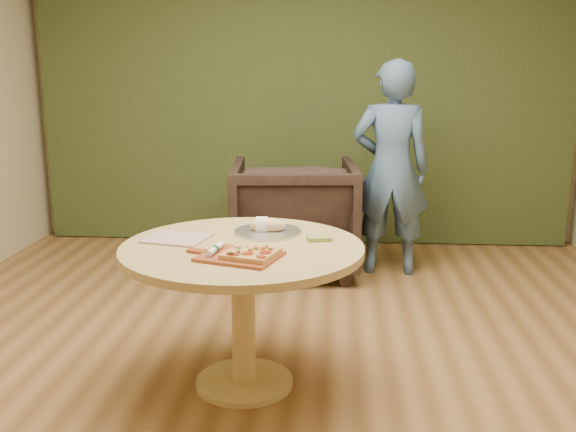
{
  "coord_description": "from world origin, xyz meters",
  "views": [
    {
      "loc": [
        0.3,
        -2.98,
        1.61
      ],
      "look_at": [
        0.06,
        0.25,
        0.85
      ],
      "focal_mm": 40.0,
      "sensor_mm": 36.0,
      "label": 1
    }
  ],
  "objects_px": {
    "pedestal_table": "(243,272)",
    "armchair": "(294,211)",
    "pizza_paddle": "(238,256)",
    "bread_roll": "(266,225)",
    "flatbread_pizza": "(251,253)",
    "person_standing": "(391,169)",
    "cutlery_roll": "(215,249)",
    "serving_tray": "(268,232)"
  },
  "relations": [
    {
      "from": "pedestal_table",
      "to": "armchair",
      "type": "relative_size",
      "value": 1.22
    },
    {
      "from": "pizza_paddle",
      "to": "bread_roll",
      "type": "height_order",
      "value": "bread_roll"
    },
    {
      "from": "flatbread_pizza",
      "to": "bread_roll",
      "type": "distance_m",
      "value": 0.47
    },
    {
      "from": "person_standing",
      "to": "armchair",
      "type": "bearing_deg",
      "value": 2.74
    },
    {
      "from": "pizza_paddle",
      "to": "cutlery_roll",
      "type": "height_order",
      "value": "cutlery_roll"
    },
    {
      "from": "flatbread_pizza",
      "to": "serving_tray",
      "type": "height_order",
      "value": "flatbread_pizza"
    },
    {
      "from": "serving_tray",
      "to": "armchair",
      "type": "distance_m",
      "value": 1.71
    },
    {
      "from": "pedestal_table",
      "to": "serving_tray",
      "type": "height_order",
      "value": "serving_tray"
    },
    {
      "from": "person_standing",
      "to": "cutlery_roll",
      "type": "bearing_deg",
      "value": 66.55
    },
    {
      "from": "armchair",
      "to": "pizza_paddle",
      "type": "bearing_deg",
      "value": 82.06
    },
    {
      "from": "flatbread_pizza",
      "to": "cutlery_roll",
      "type": "bearing_deg",
      "value": 164.83
    },
    {
      "from": "cutlery_roll",
      "to": "person_standing",
      "type": "bearing_deg",
      "value": 74.78
    },
    {
      "from": "flatbread_pizza",
      "to": "armchair",
      "type": "height_order",
      "value": "armchair"
    },
    {
      "from": "pizza_paddle",
      "to": "armchair",
      "type": "bearing_deg",
      "value": 104.86
    },
    {
      "from": "pedestal_table",
      "to": "pizza_paddle",
      "type": "relative_size",
      "value": 2.53
    },
    {
      "from": "flatbread_pizza",
      "to": "serving_tray",
      "type": "distance_m",
      "value": 0.47
    },
    {
      "from": "bread_roll",
      "to": "armchair",
      "type": "relative_size",
      "value": 0.2
    },
    {
      "from": "pedestal_table",
      "to": "flatbread_pizza",
      "type": "relative_size",
      "value": 4.33
    },
    {
      "from": "pizza_paddle",
      "to": "flatbread_pizza",
      "type": "height_order",
      "value": "flatbread_pizza"
    },
    {
      "from": "pedestal_table",
      "to": "flatbread_pizza",
      "type": "xyz_separation_m",
      "value": [
        0.07,
        -0.23,
        0.17
      ]
    },
    {
      "from": "flatbread_pizza",
      "to": "cutlery_roll",
      "type": "xyz_separation_m",
      "value": [
        -0.17,
        0.05,
        0.0
      ]
    },
    {
      "from": "pedestal_table",
      "to": "cutlery_roll",
      "type": "distance_m",
      "value": 0.27
    },
    {
      "from": "serving_tray",
      "to": "bread_roll",
      "type": "distance_m",
      "value": 0.04
    },
    {
      "from": "flatbread_pizza",
      "to": "serving_tray",
      "type": "bearing_deg",
      "value": 86.72
    },
    {
      "from": "pizza_paddle",
      "to": "serving_tray",
      "type": "height_order",
      "value": "serving_tray"
    },
    {
      "from": "pizza_paddle",
      "to": "person_standing",
      "type": "xyz_separation_m",
      "value": [
        0.87,
        2.16,
        0.08
      ]
    },
    {
      "from": "pizza_paddle",
      "to": "bread_roll",
      "type": "xyz_separation_m",
      "value": [
        0.08,
        0.45,
        0.04
      ]
    },
    {
      "from": "flatbread_pizza",
      "to": "person_standing",
      "type": "relative_size",
      "value": 0.17
    },
    {
      "from": "cutlery_roll",
      "to": "serving_tray",
      "type": "bearing_deg",
      "value": 73.98
    },
    {
      "from": "pedestal_table",
      "to": "person_standing",
      "type": "height_order",
      "value": "person_standing"
    },
    {
      "from": "serving_tray",
      "to": "bread_roll",
      "type": "xyz_separation_m",
      "value": [
        -0.01,
        0.0,
        0.04
      ]
    },
    {
      "from": "cutlery_roll",
      "to": "person_standing",
      "type": "xyz_separation_m",
      "value": [
        0.98,
        2.14,
        0.05
      ]
    },
    {
      "from": "armchair",
      "to": "person_standing",
      "type": "distance_m",
      "value": 0.82
    },
    {
      "from": "person_standing",
      "to": "pedestal_table",
      "type": "bearing_deg",
      "value": 66.93
    },
    {
      "from": "cutlery_roll",
      "to": "serving_tray",
      "type": "distance_m",
      "value": 0.47
    },
    {
      "from": "serving_tray",
      "to": "cutlery_roll",
      "type": "bearing_deg",
      "value": -115.5
    },
    {
      "from": "pizza_paddle",
      "to": "cutlery_roll",
      "type": "relative_size",
      "value": 2.38
    },
    {
      "from": "pizza_paddle",
      "to": "bread_roll",
      "type": "relative_size",
      "value": 2.45
    },
    {
      "from": "pizza_paddle",
      "to": "bread_roll",
      "type": "bearing_deg",
      "value": 97.77
    },
    {
      "from": "flatbread_pizza",
      "to": "person_standing",
      "type": "bearing_deg",
      "value": 69.71
    },
    {
      "from": "serving_tray",
      "to": "person_standing",
      "type": "height_order",
      "value": "person_standing"
    },
    {
      "from": "pizza_paddle",
      "to": "flatbread_pizza",
      "type": "bearing_deg",
      "value": 1.97
    }
  ]
}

